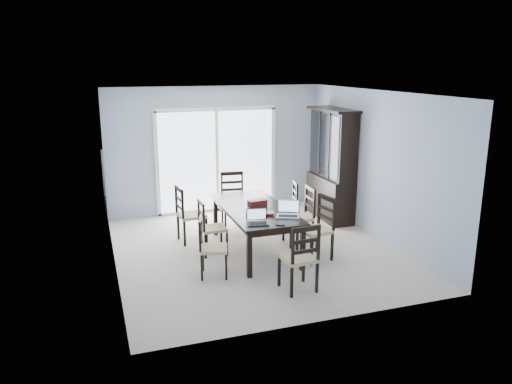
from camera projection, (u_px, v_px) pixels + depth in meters
floor at (255, 250)px, 8.35m from camera, size 5.00×5.00×0.00m
ceiling at (255, 93)px, 7.70m from camera, size 5.00×5.00×0.00m
back_wall at (216, 150)px, 10.32m from camera, size 4.50×0.02×2.60m
wall_left at (110, 185)px, 7.33m from camera, size 0.02×5.00×2.60m
wall_right at (377, 166)px, 8.72m from camera, size 0.02×5.00×2.60m
balcony at (207, 200)px, 11.57m from camera, size 4.50×2.00×0.10m
railing at (197, 167)px, 12.34m from camera, size 4.50×0.06×1.10m
dining_table at (255, 212)px, 8.18m from camera, size 1.00×2.20×0.75m
china_hutch at (332, 166)px, 9.86m from camera, size 0.50×1.38×2.20m
sliding_door at (217, 160)px, 10.35m from camera, size 2.52×0.05×2.18m
chair_left_near at (208, 241)px, 7.23m from camera, size 0.49×0.48×1.03m
chair_left_mid at (208, 221)px, 8.06m from camera, size 0.41×0.40×1.06m
chair_left_far at (186, 208)px, 8.61m from camera, size 0.49×0.48×1.16m
chair_right_near at (320, 221)px, 7.90m from camera, size 0.52×0.51×1.17m
chair_right_mid at (304, 209)px, 8.56m from camera, size 0.47×0.46×1.16m
chair_right_far at (290, 201)px, 9.22m from camera, size 0.50×0.49×1.09m
chair_end_near at (302, 251)px, 6.68m from camera, size 0.46×0.47×1.13m
chair_end_far at (233, 193)px, 9.58m from camera, size 0.49×0.50×1.18m
laptop_dark at (258, 221)px, 7.30m from camera, size 0.35×0.27×0.21m
laptop_silver at (288, 213)px, 7.65m from camera, size 0.42×0.37×0.24m
book_stack at (266, 213)px, 7.77m from camera, size 0.26×0.20×0.04m
cell_phone at (281, 225)px, 7.26m from camera, size 0.13×0.11×0.01m
game_box at (257, 202)px, 8.32m from camera, size 0.32×0.19×0.08m
hot_tub at (195, 182)px, 11.26m from camera, size 1.84×1.68×0.87m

